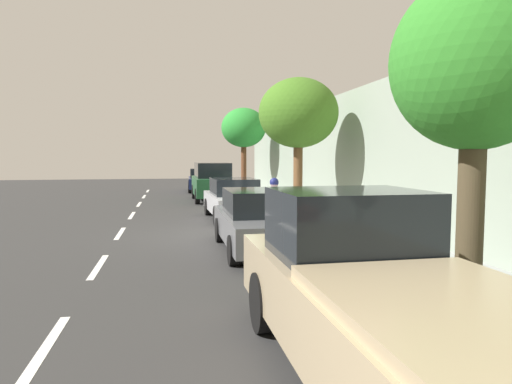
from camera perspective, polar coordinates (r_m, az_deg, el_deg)
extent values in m
plane|color=#303030|center=(13.56, -4.61, -5.43)|extent=(67.89, 67.89, 0.00)
cube|color=#999B9B|center=(14.31, 9.23, -4.66)|extent=(3.05, 42.43, 0.14)
cube|color=gray|center=(13.86, 2.95, -4.92)|extent=(0.16, 42.43, 0.14)
cube|color=white|center=(6.42, -24.96, -17.37)|extent=(0.14, 2.20, 0.01)
cube|color=white|center=(10.36, -19.16, -8.80)|extent=(0.14, 2.20, 0.01)
cube|color=white|center=(14.44, -16.69, -4.98)|extent=(0.14, 2.20, 0.01)
cube|color=white|center=(18.58, -15.33, -2.85)|extent=(0.14, 2.20, 0.01)
cube|color=white|center=(22.74, -14.47, -1.49)|extent=(0.14, 2.20, 0.01)
cube|color=white|center=(26.91, -13.87, -0.56)|extent=(0.14, 2.20, 0.01)
cube|color=white|center=(31.09, -13.44, 0.13)|extent=(0.14, 2.20, 0.01)
cube|color=white|center=(13.60, -3.10, -5.38)|extent=(0.12, 42.43, 0.01)
cube|color=gray|center=(14.83, 15.83, 4.37)|extent=(0.50, 42.43, 4.69)
cube|color=tan|center=(4.94, 15.64, -14.58)|extent=(2.02, 5.32, 0.80)
cube|color=black|center=(5.57, 11.50, -3.84)|extent=(1.74, 1.52, 0.80)
cube|color=tan|center=(3.83, 24.09, -13.27)|extent=(1.89, 2.67, 0.12)
cylinder|color=black|center=(6.83, 16.11, -12.25)|extent=(0.23, 0.80, 0.80)
cylinder|color=black|center=(6.24, 0.80, -13.69)|extent=(0.23, 0.80, 0.80)
cube|color=slate|center=(11.24, 0.31, -4.41)|extent=(1.77, 4.40, 0.64)
cube|color=black|center=(11.16, 0.31, -1.26)|extent=(1.55, 2.10, 0.60)
cylinder|color=black|center=(12.77, 2.71, -4.55)|extent=(0.22, 0.66, 0.66)
cylinder|color=black|center=(12.49, -4.55, -4.76)|extent=(0.22, 0.66, 0.66)
cylinder|color=black|center=(10.18, 6.31, -6.93)|extent=(0.22, 0.66, 0.66)
cylinder|color=black|center=(9.83, -2.83, -7.32)|extent=(0.22, 0.66, 0.66)
cube|color=#B7BABF|center=(16.85, -2.81, -1.40)|extent=(1.91, 4.46, 0.64)
cube|color=black|center=(16.80, -2.81, 0.70)|extent=(1.62, 2.15, 0.60)
cylinder|color=black|center=(18.36, -1.04, -1.75)|extent=(0.24, 0.67, 0.66)
cylinder|color=black|center=(18.11, -6.07, -1.86)|extent=(0.24, 0.67, 0.66)
cylinder|color=black|center=(15.72, 0.96, -2.82)|extent=(0.24, 0.67, 0.66)
cylinder|color=black|center=(15.42, -4.91, -2.98)|extent=(0.24, 0.67, 0.66)
cube|color=#1E512D|center=(23.76, -5.50, 0.77)|extent=(1.93, 4.71, 0.90)
cube|color=black|center=(23.72, -5.52, 2.77)|extent=(1.69, 3.11, 0.76)
cylinder|color=black|center=(25.32, -3.84, 0.11)|extent=(0.22, 0.76, 0.76)
cylinder|color=black|center=(25.17, -7.80, 0.05)|extent=(0.22, 0.76, 0.76)
cylinder|color=black|center=(22.45, -2.92, -0.47)|extent=(0.22, 0.76, 0.76)
cylinder|color=black|center=(22.27, -7.38, -0.54)|extent=(0.22, 0.76, 0.76)
cube|color=navy|center=(30.10, -6.76, 1.22)|extent=(1.94, 4.47, 0.64)
cube|color=black|center=(30.07, -6.77, 2.40)|extent=(1.63, 2.16, 0.60)
cylinder|color=black|center=(31.50, -5.35, 0.89)|extent=(0.25, 0.67, 0.66)
cylinder|color=black|center=(31.46, -8.29, 0.85)|extent=(0.25, 0.67, 0.66)
cylinder|color=black|center=(28.79, -5.07, 0.54)|extent=(0.25, 0.67, 0.66)
cylinder|color=black|center=(28.74, -8.30, 0.50)|extent=(0.25, 0.67, 0.66)
torus|color=black|center=(13.59, -1.09, -3.82)|extent=(0.74, 0.07, 0.74)
torus|color=black|center=(13.84, 3.14, -3.67)|extent=(0.74, 0.07, 0.74)
cylinder|color=#1926A5|center=(13.67, 0.52, -3.38)|extent=(0.65, 0.06, 0.55)
cylinder|color=#1926A5|center=(13.76, 1.99, -3.37)|extent=(0.14, 0.04, 0.51)
cylinder|color=#1926A5|center=(13.65, 0.73, -2.34)|extent=(0.73, 0.07, 0.05)
cylinder|color=#1926A5|center=(13.81, 2.46, -4.04)|extent=(0.36, 0.05, 0.20)
cylinder|color=#1926A5|center=(13.79, 2.67, -3.01)|extent=(0.26, 0.05, 0.35)
cylinder|color=#1926A5|center=(13.58, -0.93, -3.08)|extent=(0.11, 0.04, 0.36)
cube|color=black|center=(13.73, 2.21, -2.17)|extent=(0.24, 0.11, 0.05)
cylinder|color=black|center=(13.56, -0.77, -2.09)|extent=(0.05, 0.46, 0.03)
cylinder|color=#C6B284|center=(13.41, 2.18, -3.73)|extent=(0.15, 0.15, 0.84)
cylinder|color=#C6B284|center=(13.21, 2.39, -3.85)|extent=(0.15, 0.15, 0.84)
cube|color=white|center=(13.22, 2.29, -0.73)|extent=(0.24, 0.38, 0.59)
cylinder|color=white|center=(13.48, 2.03, -0.76)|extent=(0.10, 0.10, 0.56)
cylinder|color=white|center=(12.98, 2.57, -0.97)|extent=(0.10, 0.10, 0.56)
sphere|color=gray|center=(13.19, 2.30, 1.05)|extent=(0.23, 0.23, 0.23)
sphere|color=navy|center=(13.19, 2.30, 1.23)|extent=(0.26, 0.26, 0.26)
cube|color=black|center=(13.27, 3.13, -0.63)|extent=(0.18, 0.30, 0.44)
cylinder|color=#473C28|center=(7.49, 25.34, -1.72)|extent=(0.39, 0.39, 2.91)
ellipsoid|color=#308328|center=(7.57, 25.91, 14.54)|extent=(2.46, 2.46, 2.58)
cylinder|color=brown|center=(16.03, 5.28, 1.89)|extent=(0.32, 0.32, 2.94)
ellipsoid|color=#437422|center=(16.08, 5.34, 9.85)|extent=(2.77, 2.77, 2.42)
cylinder|color=brown|center=(27.83, -1.55, 3.29)|extent=(0.33, 0.33, 3.17)
ellipsoid|color=#2B8E33|center=(27.88, -1.56, 8.08)|extent=(2.72, 2.72, 2.39)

